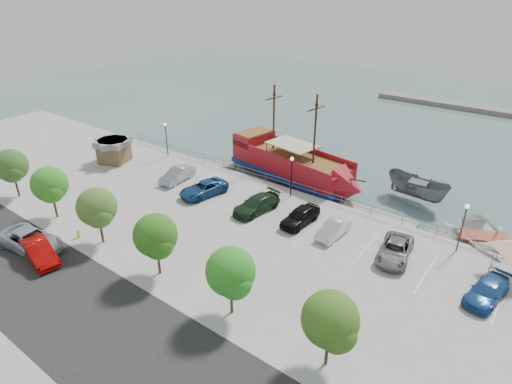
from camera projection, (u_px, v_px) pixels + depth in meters
The scene contains 31 objects.
ground at pixel (252, 232), 39.13m from camera, with size 160.00×160.00×0.00m, color #466460.
street at pixel (99, 326), 27.25m from camera, with size 100.00×8.00×0.04m, color black.
sidewalk at pixel (169, 278), 31.53m from camera, with size 100.00×4.00×0.05m, color #969696.
seawall_railing at pixel (297, 187), 44.01m from camera, with size 50.00×0.06×1.00m.
far_shore at pixel (494, 111), 72.87m from camera, with size 40.00×3.00×0.80m, color gray.
pirate_ship at pixel (299, 168), 47.73m from camera, with size 17.48×7.27×10.88m.
patrol_boat at pixel (417, 190), 43.88m from camera, with size 2.54×6.76×2.61m, color #57595C.
speedboat at pixel (482, 240), 36.59m from camera, with size 5.19×7.26×1.50m, color white.
dock_west at pixel (210, 164), 52.85m from camera, with size 6.35×1.81×0.36m, color gray.
dock_mid at pixel (377, 217), 41.21m from camera, with size 7.45×2.13×0.43m, color gray.
dock_east at pixel (466, 245), 36.88m from camera, with size 6.38×1.82×0.36m, color slate.
shed at pixel (114, 150), 50.84m from camera, with size 4.39×4.39×2.77m.
street_van at pixel (30, 240), 34.66m from camera, with size 2.75×5.96×1.66m, color #A1ADB3.
street_sedan at pixel (38, 251), 33.28m from camera, with size 1.68×4.83×1.59m, color #9A0504.
fire_hydrant at pixel (79, 234), 36.28m from camera, with size 0.26×0.26×0.75m.
lamp_post_left at pixel (166, 134), 51.63m from camera, with size 0.36×0.36×4.28m.
lamp_post_mid at pixel (292, 170), 41.99m from camera, with size 0.36×0.36×4.28m.
lamp_post_right at pixel (464, 219), 33.42m from camera, with size 0.36×0.36×4.28m.
tree_a at pixel (11, 167), 41.70m from camera, with size 3.30×3.20×5.00m.
tree_b at pixel (50, 186), 37.95m from camera, with size 3.30×3.20×5.00m.
tree_c at pixel (97, 209), 34.20m from camera, with size 3.30×3.20×5.00m.
tree_d at pixel (156, 237), 30.45m from camera, with size 3.30×3.20×5.00m.
tree_e at pixel (232, 274), 26.70m from camera, with size 3.30×3.20×5.00m.
tree_f at pixel (332, 323), 22.96m from camera, with size 3.30×3.20×5.00m.
parked_car_b at pixel (177, 175), 46.25m from camera, with size 1.58×4.52×1.49m, color #9396A4.
parked_car_c at pixel (204, 189), 43.27m from camera, with size 2.38×5.15×1.43m, color navy.
parked_car_d at pixel (256, 204), 40.22m from camera, with size 2.09×5.14×1.49m, color #1A341D.
parked_car_e at pixel (300, 216), 38.23m from camera, with size 1.82×4.52×1.54m, color black.
parked_car_f at pixel (334, 229), 36.47m from camera, with size 1.44×4.13×1.36m, color silver.
parked_car_g at pixel (395, 250), 33.57m from camera, with size 2.31×5.01×1.39m, color slate.
parked_car_h at pixel (487, 291), 29.25m from camera, with size 1.87×4.59×1.33m, color #214C92.
Camera 1 is at (20.28, -26.38, 19.92)m, focal length 30.00 mm.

